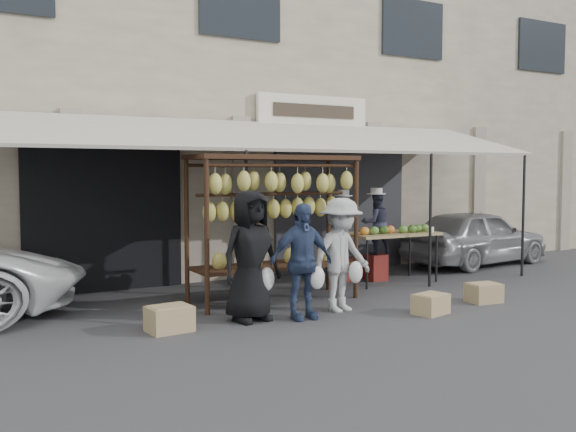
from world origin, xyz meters
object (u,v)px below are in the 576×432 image
customer_right (341,255)px  crate_near_a (431,304)px  vendor_right (376,223)px  customer_mid (301,261)px  vendor_left (343,226)px  crate_near_b (484,293)px  produce_table (392,234)px  banana_rack (275,199)px  sedan (476,237)px  crate_far (169,319)px  customer_left (250,256)px

customer_right → crate_near_a: bearing=-47.9°
vendor_right → customer_right: customer_right is taller
customer_mid → vendor_right: bearing=37.7°
vendor_left → crate_near_b: 2.88m
produce_table → crate_near_b: (0.15, -2.07, -0.73)m
banana_rack → sedan: size_ratio=0.74×
vendor_right → crate_near_a: size_ratio=2.43×
vendor_left → customer_mid: 3.11m
vendor_right → crate_far: vendor_right is taller
produce_table → customer_left: (-3.48, -1.42, -0.00)m
produce_table → crate_far: (-4.62, -1.46, -0.72)m
vendor_left → customer_right: (-1.44, -2.09, -0.19)m
customer_left → customer_right: customer_left is taller
customer_mid → customer_right: (0.73, 0.14, 0.02)m
customer_left → customer_right: size_ratio=1.08×
customer_left → crate_far: 1.34m
crate_near_a → crate_far: crate_far is taller
customer_mid → produce_table: bearing=32.0°
vendor_left → crate_far: 4.52m
produce_table → vendor_right: (-0.09, 0.34, 0.17)m
crate_far → crate_near_b: bearing=-7.2°
vendor_left → crate_near_a: 3.01m
crate_near_b → crate_far: bearing=172.8°
produce_table → customer_mid: 3.29m
customer_right → customer_mid: bearing=-179.6°
crate_far → customer_right: bearing=-1.5°
banana_rack → crate_near_b: bearing=-29.7°
customer_right → produce_table: bearing=25.6°
vendor_left → crate_far: (-3.95, -2.02, -0.84)m
produce_table → customer_right: customer_right is taller
vendor_right → banana_rack: bearing=28.7°
banana_rack → customer_left: 1.46m
crate_far → sedan: bearing=17.0°
sedan → banana_rack: bearing=96.4°
customer_left → vendor_right: bearing=18.7°
customer_left → crate_far: customer_left is taller
banana_rack → vendor_right: bearing=18.2°
vendor_right → sedan: (3.02, 0.52, -0.45)m
customer_right → crate_near_a: 1.42m
customer_mid → crate_far: bearing=175.1°
customer_right → crate_near_b: bearing=-23.9°
customer_left → crate_near_a: (2.37, -0.87, -0.73)m
banana_rack → vendor_left: banana_rack is taller
banana_rack → produce_table: 2.75m
banana_rack → crate_near_a: banana_rack is taller
crate_near_a → crate_near_b: bearing=10.1°
vendor_left → customer_right: size_ratio=0.72×
crate_near_a → crate_far: size_ratio=0.88×
customer_mid → sedan: (5.76, 2.51, -0.18)m
customer_left → customer_right: 1.38m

